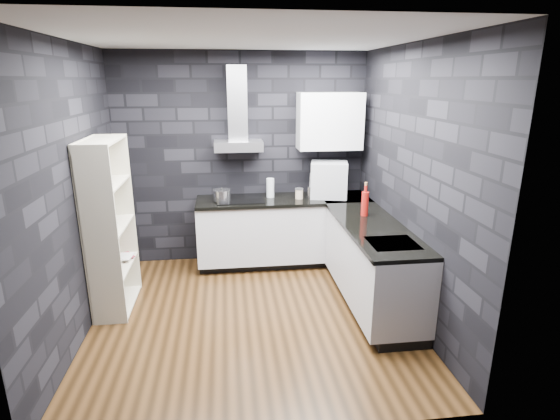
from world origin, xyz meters
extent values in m
plane|color=#462B13|center=(0.00, 0.00, 0.00)|extent=(3.20, 3.20, 0.00)
plane|color=silver|center=(0.00, 0.00, 2.70)|extent=(3.20, 3.20, 0.00)
cube|color=black|center=(0.00, 1.62, 1.35)|extent=(3.20, 0.05, 2.70)
cube|color=black|center=(0.00, -1.62, 1.35)|extent=(3.20, 0.05, 2.70)
cube|color=black|center=(-1.62, 0.00, 1.35)|extent=(0.05, 3.20, 2.70)
cube|color=black|center=(1.62, 0.00, 1.35)|extent=(0.05, 3.20, 2.70)
cube|color=black|center=(0.50, 1.34, 0.05)|extent=(2.18, 0.50, 0.10)
cube|color=black|center=(1.34, 0.10, 0.05)|extent=(0.50, 1.78, 0.10)
cube|color=silver|center=(0.50, 1.30, 0.48)|extent=(2.20, 0.60, 0.76)
cube|color=silver|center=(1.30, 0.10, 0.48)|extent=(0.60, 1.80, 0.76)
cube|color=black|center=(0.50, 1.29, 0.88)|extent=(2.20, 0.62, 0.04)
cube|color=black|center=(1.29, 0.10, 0.88)|extent=(0.62, 1.80, 0.04)
cube|color=black|center=(1.30, 1.30, 0.88)|extent=(0.62, 0.62, 0.04)
cube|color=silver|center=(-0.05, 1.43, 1.56)|extent=(0.60, 0.34, 0.12)
cube|color=silver|center=(-0.05, 1.50, 2.07)|extent=(0.24, 0.20, 0.90)
cube|color=silver|center=(1.10, 1.43, 1.85)|extent=(0.80, 0.35, 0.70)
cube|color=black|center=(-0.05, 1.30, 0.91)|extent=(0.58, 0.50, 0.01)
cube|color=silver|center=(1.30, -0.40, 0.89)|extent=(0.44, 0.40, 0.01)
cylinder|color=silver|center=(-0.28, 1.23, 0.97)|extent=(0.27, 0.27, 0.12)
cylinder|color=white|center=(0.34, 1.37, 1.02)|extent=(0.12, 0.12, 0.24)
cylinder|color=#C8B090|center=(0.69, 1.25, 0.96)|extent=(0.12, 0.12, 0.12)
cylinder|color=silver|center=(0.86, 1.30, 0.97)|extent=(0.12, 0.12, 0.14)
cube|color=#B5B8BD|center=(1.08, 1.29, 1.12)|extent=(0.52, 0.44, 0.45)
cylinder|color=maroon|center=(1.30, 0.46, 1.03)|extent=(0.09, 0.09, 0.27)
cube|color=beige|center=(-1.42, 0.41, 0.90)|extent=(0.35, 0.80, 1.80)
imported|color=silver|center=(-1.42, 0.28, 0.94)|extent=(0.26, 0.26, 0.05)
imported|color=maroon|center=(-1.42, 0.58, 0.57)|extent=(0.14, 0.10, 0.20)
imported|color=#B2B2B2|center=(-1.42, 0.57, 0.59)|extent=(0.15, 0.03, 0.21)
camera|label=1|loc=(-0.21, -4.03, 2.35)|focal=28.00mm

